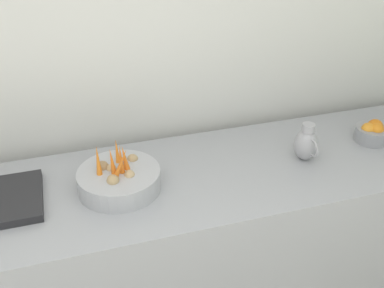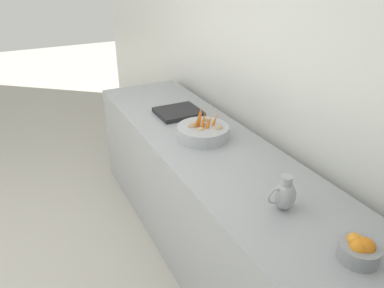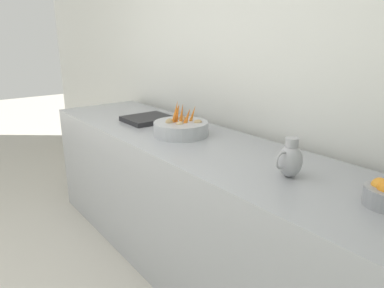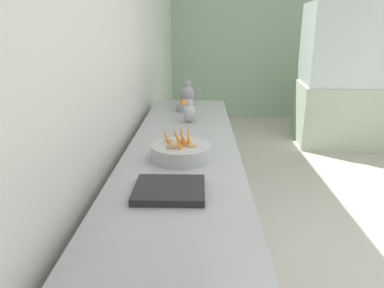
% 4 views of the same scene
% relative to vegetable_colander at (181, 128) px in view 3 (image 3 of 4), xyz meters
% --- Properties ---
extents(tile_wall_left, '(0.10, 8.81, 3.00)m').
position_rel_vegetable_colander_xyz_m(tile_wall_left, '(-0.48, 0.75, 0.54)').
color(tile_wall_left, silver).
rests_on(tile_wall_left, ground_plane).
extents(prep_counter, '(0.74, 3.17, 0.91)m').
position_rel_vegetable_colander_xyz_m(prep_counter, '(-0.00, 0.25, -0.51)').
color(prep_counter, '#9EA0A5').
rests_on(prep_counter, ground_plane).
extents(vegetable_colander, '(0.36, 0.36, 0.22)m').
position_rel_vegetable_colander_xyz_m(vegetable_colander, '(0.00, 0.00, 0.00)').
color(vegetable_colander, '#ADAFB5').
rests_on(vegetable_colander, prep_counter).
extents(metal_pitcher_short, '(0.16, 0.11, 0.19)m').
position_rel_vegetable_colander_xyz_m(metal_pitcher_short, '(0.02, 0.90, 0.03)').
color(metal_pitcher_short, '#A3A3A8').
rests_on(metal_pitcher_short, prep_counter).
extents(counter_sink_basin, '(0.34, 0.30, 0.04)m').
position_rel_vegetable_colander_xyz_m(counter_sink_basin, '(-0.03, -0.47, -0.03)').
color(counter_sink_basin, '#232326').
rests_on(counter_sink_basin, prep_counter).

